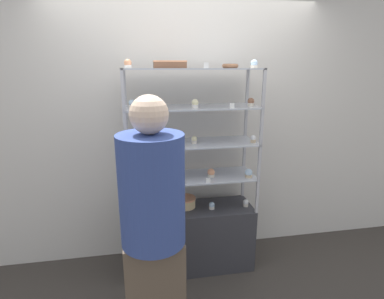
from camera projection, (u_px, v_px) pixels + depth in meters
ground_plane at (192, 265)px, 2.98m from camera, size 20.00×20.00×0.00m
back_wall at (186, 130)px, 2.96m from camera, size 8.00×0.05×2.60m
display_base at (192, 237)px, 2.89m from camera, size 1.15×0.40×0.62m
display_riser_lower at (192, 179)px, 2.73m from camera, size 1.15×0.40×0.32m
display_riser_middle at (192, 145)px, 2.65m from camera, size 1.15×0.40×0.32m
display_riser_upper at (192, 109)px, 2.57m from camera, size 1.15×0.40×0.32m
display_riser_top at (192, 71)px, 2.48m from camera, size 1.15×0.40×0.32m
layer_cake_centerpiece at (185, 202)px, 2.83m from camera, size 0.19×0.19×0.10m
sheet_cake_frosted at (170, 64)px, 2.45m from camera, size 0.26×0.16×0.06m
cupcake_0 at (136, 212)px, 2.67m from camera, size 0.05×0.05×0.07m
cupcake_1 at (212, 206)px, 2.79m from camera, size 0.05×0.05×0.07m
cupcake_2 at (246, 203)px, 2.84m from camera, size 0.05×0.05×0.07m
price_tag_0 at (173, 217)px, 2.60m from camera, size 0.04×0.00×0.04m
cupcake_3 at (136, 179)px, 2.55m from camera, size 0.07×0.07×0.08m
cupcake_4 at (173, 178)px, 2.59m from camera, size 0.07×0.07×0.08m
cupcake_5 at (211, 173)px, 2.71m from camera, size 0.07×0.07×0.08m
cupcake_6 at (249, 173)px, 2.70m from camera, size 0.07×0.07×0.08m
price_tag_1 at (208, 180)px, 2.57m from camera, size 0.04×0.00×0.04m
cupcake_7 at (132, 144)px, 2.46m from camera, size 0.05×0.05×0.07m
cupcake_8 at (194, 140)px, 2.61m from camera, size 0.05×0.05×0.07m
cupcake_9 at (253, 139)px, 2.64m from camera, size 0.05×0.05×0.07m
price_tag_2 at (152, 147)px, 2.40m from camera, size 0.04×0.00×0.04m
cupcake_10 at (132, 104)px, 2.43m from camera, size 0.06×0.06×0.07m
cupcake_11 at (195, 104)px, 2.46m from camera, size 0.06×0.06×0.07m
cupcake_12 at (251, 102)px, 2.57m from camera, size 0.06×0.06×0.07m
price_tag_3 at (232, 106)px, 2.43m from camera, size 0.04×0.00×0.04m
cupcake_13 at (128, 64)px, 2.35m from camera, size 0.06×0.06×0.07m
cupcake_14 at (254, 64)px, 2.51m from camera, size 0.06×0.06×0.07m
price_tag_4 at (206, 65)px, 2.31m from camera, size 0.04×0.00×0.04m
donut_glazed at (230, 66)px, 2.56m from camera, size 0.14×0.14×0.04m
customer_figure at (153, 224)px, 1.90m from camera, size 0.41×0.41×1.75m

